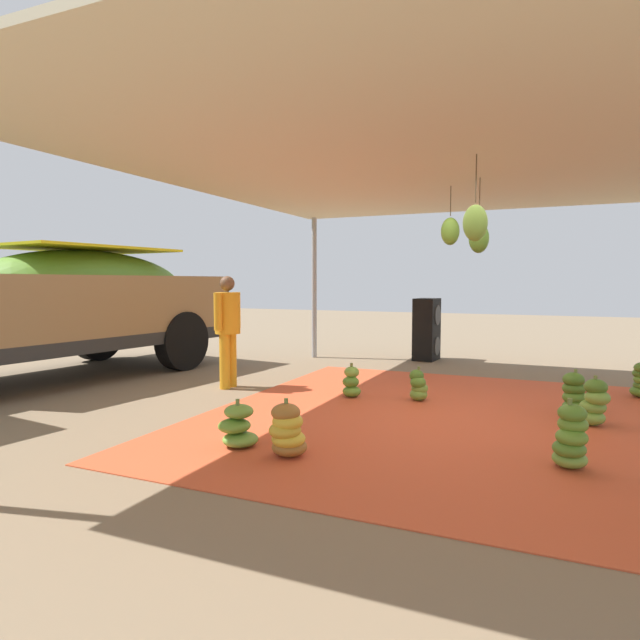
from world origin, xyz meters
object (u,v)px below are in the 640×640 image
Objects in this scene: banana_bunch_2 at (575,394)px; worker_0 at (228,323)px; banana_bunch_8 at (594,404)px; banana_bunch_1 at (238,427)px; banana_bunch_5 at (418,386)px; banana_bunch_4 at (351,383)px; banana_bunch_7 at (571,439)px; speaker_stack at (427,329)px; banana_bunch_0 at (287,432)px.

worker_0 is at bearing 93.51° from banana_bunch_2.
banana_bunch_1 is at bearing 124.77° from banana_bunch_8.
banana_bunch_4 is at bearing 98.51° from banana_bunch_5.
banana_bunch_1 is at bearing -144.85° from worker_0.
banana_bunch_7 is (-1.99, 0.09, 0.02)m from banana_bunch_2.
worker_0 is 1.34× the size of speaker_stack.
worker_0 is (1.72, 4.38, 0.67)m from banana_bunch_7.
banana_bunch_1 is 1.12× the size of banana_bunch_5.
banana_bunch_0 is at bearing 106.32° from banana_bunch_7.
banana_bunch_1 is 0.31× the size of worker_0.
banana_bunch_1 is 0.41× the size of speaker_stack.
speaker_stack is at bearing 1.62° from banana_bunch_0.
speaker_stack is (6.21, 0.18, 0.37)m from banana_bunch_0.
banana_bunch_1 is 6.15m from speaker_stack.
banana_bunch_0 is 1.14× the size of banana_bunch_4.
banana_bunch_2 is 0.43× the size of speaker_stack.
speaker_stack is at bearing 34.79° from banana_bunch_2.
worker_0 reaches higher than banana_bunch_8.
banana_bunch_4 is (-0.18, 2.63, -0.04)m from banana_bunch_2.
banana_bunch_4 is 0.37× the size of speaker_stack.
worker_0 is at bearing 94.74° from banana_bunch_5.
banana_bunch_2 is at bearing -86.49° from worker_0.
worker_0 is 4.33m from speaker_stack.
speaker_stack reaches higher than banana_bunch_2.
speaker_stack is at bearing 10.90° from banana_bunch_5.
speaker_stack reaches higher than banana_bunch_4.
banana_bunch_1 is 2.39m from banana_bunch_4.
banana_bunch_0 reaches higher than banana_bunch_5.
banana_bunch_1 is at bearing 174.81° from banana_bunch_4.
banana_bunch_2 is 2.64m from banana_bunch_4.
banana_bunch_5 is 2.58m from banana_bunch_7.
banana_bunch_5 is 0.37× the size of speaker_stack.
banana_bunch_7 is (-1.94, -1.70, 0.06)m from banana_bunch_5.
banana_bunch_4 reaches higher than banana_bunch_1.
banana_bunch_0 is 2.49m from banana_bunch_4.
banana_bunch_4 is 0.77× the size of banana_bunch_7.
banana_bunch_2 reaches higher than banana_bunch_4.
banana_bunch_5 is at bearing 77.87° from banana_bunch_8.
banana_bunch_8 is (2.17, -2.47, 0.01)m from banana_bunch_0.
banana_bunch_7 reaches higher than banana_bunch_5.
banana_bunch_8 is at bearing -95.94° from banana_bunch_4.
banana_bunch_7 is at bearing -138.88° from banana_bunch_5.
banana_bunch_4 is 0.28× the size of worker_0.
banana_bunch_7 reaches higher than banana_bunch_1.
banana_bunch_5 is 0.27× the size of worker_0.
banana_bunch_2 is at bearing -48.02° from banana_bunch_1.
banana_bunch_8 is (1.52, -0.25, -0.02)m from banana_bunch_7.
banana_bunch_8 is at bearing -160.48° from banana_bunch_2.
banana_bunch_4 is at bearing 54.53° from banana_bunch_7.
banana_bunch_5 is at bearing 41.12° from banana_bunch_7.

